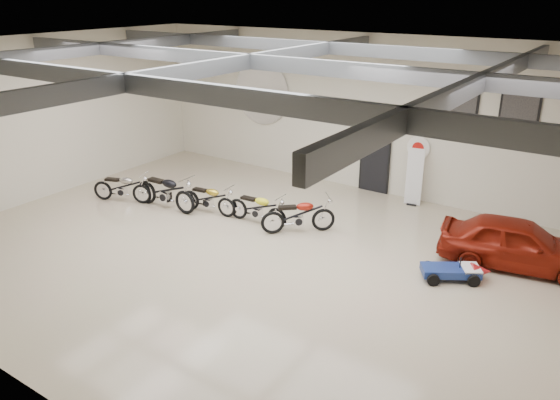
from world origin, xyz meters
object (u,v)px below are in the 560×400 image
Objects in this scene: motorcycle_silver at (122,187)px; go_kart at (457,268)px; motorcycle_black at (165,190)px; motorcycle_yellow at (257,207)px; vintage_car at (517,243)px; motorcycle_gold at (208,198)px; banner_stand at (414,177)px; motorcycle_red at (298,215)px.

go_kart is at bearing -15.34° from motorcycle_silver.
motorcycle_black is 1.40× the size of go_kart.
vintage_car is (6.63, 1.40, 0.12)m from motorcycle_yellow.
motorcycle_yellow is at bearing 11.08° from motorcycle_black.
motorcycle_gold is 7.34m from go_kart.
motorcycle_red is at bearing -125.06° from banner_stand.
motorcycle_silver is at bearing -169.93° from motorcycle_yellow.
motorcycle_yellow is at bearing 148.14° from go_kart.
motorcycle_yellow is at bearing 0.31° from motorcycle_gold.
motorcycle_black is at bearing 91.70° from vintage_car.
vintage_car is (8.30, 1.58, 0.13)m from motorcycle_gold.
motorcycle_red is 4.41m from go_kart.
banner_stand is 1.15× the size of go_kart.
motorcycle_gold is 0.51× the size of vintage_car.
motorcycle_black reaches higher than go_kart.
motorcycle_yellow is 0.94× the size of motorcycle_red.
motorcycle_red is (1.28, 0.15, 0.03)m from motorcycle_yellow.
motorcycle_red is at bearing 92.88° from vintage_car.
banner_stand is 9.02m from motorcycle_silver.
vintage_car is at bearing -29.26° from motorcycle_red.
go_kart is (10.18, 0.96, -0.20)m from motorcycle_silver.
motorcycle_gold is 2.96m from motorcycle_red.
motorcycle_black reaches higher than motorcycle_gold.
motorcycle_black is 1.18× the size of motorcycle_yellow.
go_kart is (2.57, -3.87, -0.62)m from banner_stand.
motorcycle_gold is 0.92× the size of motorcycle_red.
go_kart is at bearing -2.46° from motorcycle_yellow.
motorcycle_red is at bearing 4.51° from motorcycle_yellow.
motorcycle_red is (2.94, 0.33, 0.04)m from motorcycle_gold.
vintage_car is (0.96, 1.42, 0.32)m from go_kart.
motorcycle_black is at bearing -152.31° from banner_stand.
motorcycle_silver reaches higher than motorcycle_gold.
motorcycle_black is 4.32m from motorcycle_red.
motorcycle_black reaches higher than motorcycle_red.
motorcycle_gold is at bearing -148.53° from banner_stand.
motorcycle_red is at bearing 146.11° from go_kart.
banner_stand is 4.14m from motorcycle_red.
motorcycle_silver is 0.85× the size of motorcycle_black.
vintage_car reaches higher than motorcycle_black.
banner_stand is at bearing 21.24° from motorcycle_red.
vintage_car reaches higher than motorcycle_yellow.
go_kart is (7.34, 0.15, -0.19)m from motorcycle_gold.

